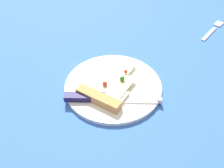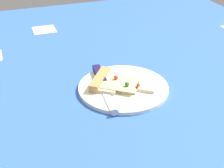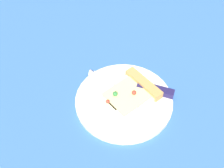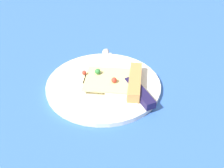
{
  "view_description": "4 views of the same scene",
  "coord_description": "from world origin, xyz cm",
  "views": [
    {
      "loc": [
        2.07,
        -42.46,
        46.85
      ],
      "look_at": [
        5.49,
        3.65,
        2.36
      ],
      "focal_mm": 39.94,
      "sensor_mm": 36.0,
      "label": 1
    },
    {
      "loc": [
        78.44,
        -24.57,
        48.29
      ],
      "look_at": [
        5.48,
        1.45,
        2.19
      ],
      "focal_mm": 51.65,
      "sensor_mm": 36.0,
      "label": 2
    },
    {
      "loc": [
        -3.17,
        52.48,
        65.46
      ],
      "look_at": [
        9.78,
        2.23,
        3.43
      ],
      "focal_mm": 49.28,
      "sensor_mm": 36.0,
      "label": 3
    },
    {
      "loc": [
        -43.55,
        30.26,
        42.89
      ],
      "look_at": [
        2.59,
        4.37,
        2.99
      ],
      "focal_mm": 49.94,
      "sensor_mm": 36.0,
      "label": 4
    }
  ],
  "objects": [
    {
      "name": "ground_plane",
      "position": [
        -0.0,
        0.03,
        -1.5
      ],
      "size": [
        159.02,
        159.02,
        3.0
      ],
      "color": "#3360B7",
      "rests_on": "ground"
    },
    {
      "name": "plate",
      "position": [
        5.89,
        4.73,
        0.53
      ],
      "size": [
        25.61,
        25.61,
        1.07
      ],
      "primitive_type": "cylinder",
      "color": "white",
      "rests_on": "ground_plane"
    },
    {
      "name": "knife",
      "position": [
        2.98,
        -0.8,
        1.67
      ],
      "size": [
        24.09,
        4.13,
        2.45
      ],
      "rotation": [
        0.0,
        0.0,
        4.63
      ],
      "color": "silver",
      "rests_on": "plate"
    },
    {
      "name": "pizza_slice",
      "position": [
        4.38,
        2.62,
        1.86
      ],
      "size": [
        16.51,
        18.67,
        2.6
      ],
      "rotation": [
        0.0,
        0.0,
        5.66
      ],
      "color": "beige",
      "rests_on": "plate"
    }
  ]
}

